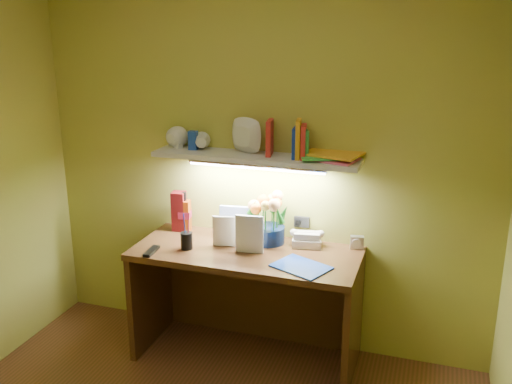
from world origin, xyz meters
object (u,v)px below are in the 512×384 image
flower_bouquet (268,215)px  desk_clock (357,242)px  whisky_bottle (185,212)px  telephone (307,238)px  desk (246,305)px

flower_bouquet → desk_clock: bearing=7.4°
flower_bouquet → whisky_bottle: size_ratio=1.38×
flower_bouquet → telephone: (0.25, 0.02, -0.13)m
whisky_bottle → flower_bouquet: bearing=-2.6°
desk → desk_clock: size_ratio=17.02×
desk → telephone: (0.34, 0.19, 0.43)m
desk → whisky_bottle: whisky_bottle is taller
flower_bouquet → desk: bearing=-117.3°
desk_clock → whisky_bottle: (-1.15, -0.05, 0.09)m
whisky_bottle → telephone: bearing=-0.5°
desk → flower_bouquet: 0.59m
telephone → desk_clock: size_ratio=2.18×
desk → whisky_bottle: (-0.50, 0.20, 0.51)m
flower_bouquet → telephone: flower_bouquet is taller
flower_bouquet → telephone: bearing=4.5°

